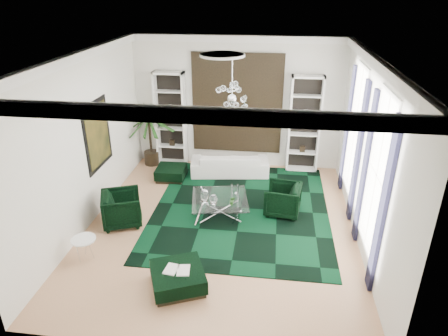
# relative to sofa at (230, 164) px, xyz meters

# --- Properties ---
(floor) EXTENTS (6.00, 7.00, 0.02)m
(floor) POSITION_rel_sofa_xyz_m (0.12, -2.74, -0.33)
(floor) COLOR tan
(floor) RESTS_ON ground
(ceiling) EXTENTS (6.00, 7.00, 0.02)m
(ceiling) POSITION_rel_sofa_xyz_m (0.12, -2.74, 3.49)
(ceiling) COLOR white
(ceiling) RESTS_ON ground
(wall_back) EXTENTS (6.00, 0.02, 3.80)m
(wall_back) POSITION_rel_sofa_xyz_m (0.12, 0.77, 1.58)
(wall_back) COLOR silver
(wall_back) RESTS_ON ground
(wall_front) EXTENTS (6.00, 0.02, 3.80)m
(wall_front) POSITION_rel_sofa_xyz_m (0.12, -6.25, 1.58)
(wall_front) COLOR silver
(wall_front) RESTS_ON ground
(wall_left) EXTENTS (0.02, 7.00, 3.80)m
(wall_left) POSITION_rel_sofa_xyz_m (-2.89, -2.74, 1.58)
(wall_left) COLOR silver
(wall_left) RESTS_ON ground
(wall_right) EXTENTS (0.02, 7.00, 3.80)m
(wall_right) POSITION_rel_sofa_xyz_m (3.13, -2.74, 1.58)
(wall_right) COLOR silver
(wall_right) RESTS_ON ground
(crown_molding) EXTENTS (6.00, 7.00, 0.18)m
(crown_molding) POSITION_rel_sofa_xyz_m (0.12, -2.74, 3.38)
(crown_molding) COLOR white
(crown_molding) RESTS_ON ceiling
(ceiling_medallion) EXTENTS (0.90, 0.90, 0.05)m
(ceiling_medallion) POSITION_rel_sofa_xyz_m (0.12, -2.44, 3.45)
(ceiling_medallion) COLOR white
(ceiling_medallion) RESTS_ON ceiling
(tapestry) EXTENTS (2.50, 0.06, 2.80)m
(tapestry) POSITION_rel_sofa_xyz_m (0.12, 0.72, 1.58)
(tapestry) COLOR black
(tapestry) RESTS_ON wall_back
(shelving_left) EXTENTS (0.90, 0.38, 2.80)m
(shelving_left) POSITION_rel_sofa_xyz_m (-1.83, 0.57, 1.08)
(shelving_left) COLOR white
(shelving_left) RESTS_ON floor
(shelving_right) EXTENTS (0.90, 0.38, 2.80)m
(shelving_right) POSITION_rel_sofa_xyz_m (2.07, 0.57, 1.08)
(shelving_right) COLOR white
(shelving_right) RESTS_ON floor
(painting) EXTENTS (0.04, 1.30, 1.60)m
(painting) POSITION_rel_sofa_xyz_m (-2.85, -2.14, 1.53)
(painting) COLOR black
(painting) RESTS_ON wall_left
(window_near) EXTENTS (0.03, 1.10, 2.90)m
(window_near) POSITION_rel_sofa_xyz_m (3.11, -3.64, 1.58)
(window_near) COLOR white
(window_near) RESTS_ON wall_right
(curtain_near_a) EXTENTS (0.07, 0.30, 3.25)m
(curtain_near_a) POSITION_rel_sofa_xyz_m (3.07, -4.42, 1.33)
(curtain_near_a) COLOR black
(curtain_near_a) RESTS_ON floor
(curtain_near_b) EXTENTS (0.07, 0.30, 3.25)m
(curtain_near_b) POSITION_rel_sofa_xyz_m (3.07, -2.86, 1.33)
(curtain_near_b) COLOR black
(curtain_near_b) RESTS_ON floor
(window_far) EXTENTS (0.03, 1.10, 2.90)m
(window_far) POSITION_rel_sofa_xyz_m (3.11, -1.24, 1.58)
(window_far) COLOR white
(window_far) RESTS_ON wall_right
(curtain_far_a) EXTENTS (0.07, 0.30, 3.25)m
(curtain_far_a) POSITION_rel_sofa_xyz_m (3.07, -2.02, 1.33)
(curtain_far_a) COLOR black
(curtain_far_a) RESTS_ON floor
(curtain_far_b) EXTENTS (0.07, 0.30, 3.25)m
(curtain_far_b) POSITION_rel_sofa_xyz_m (3.07, -0.46, 1.33)
(curtain_far_b) COLOR black
(curtain_far_b) RESTS_ON floor
(rug) EXTENTS (4.20, 5.00, 0.02)m
(rug) POSITION_rel_sofa_xyz_m (0.52, -1.94, -0.31)
(rug) COLOR black
(rug) RESTS_ON floor
(sofa) EXTENTS (2.30, 1.14, 0.64)m
(sofa) POSITION_rel_sofa_xyz_m (0.00, 0.00, 0.00)
(sofa) COLOR silver
(sofa) RESTS_ON floor
(armchair_left) EXTENTS (1.11, 1.10, 0.78)m
(armchair_left) POSITION_rel_sofa_xyz_m (-2.13, -2.95, 0.07)
(armchair_left) COLOR black
(armchair_left) RESTS_ON floor
(armchair_right) EXTENTS (0.93, 0.91, 0.75)m
(armchair_right) POSITION_rel_sofa_xyz_m (1.51, -2.01, 0.05)
(armchair_right) COLOR black
(armchair_right) RESTS_ON floor
(coffee_table) EXTENTS (1.50, 1.50, 0.44)m
(coffee_table) POSITION_rel_sofa_xyz_m (0.03, -2.29, -0.10)
(coffee_table) COLOR white
(coffee_table) RESTS_ON floor
(ottoman_side) EXTENTS (0.82, 0.82, 0.35)m
(ottoman_side) POSITION_rel_sofa_xyz_m (-1.61, -0.53, -0.15)
(ottoman_side) COLOR black
(ottoman_side) RESTS_ON floor
(ottoman_front) EXTENTS (1.21, 1.21, 0.37)m
(ottoman_front) POSITION_rel_sofa_xyz_m (-0.38, -4.86, -0.14)
(ottoman_front) COLOR black
(ottoman_front) RESTS_ON floor
(book) EXTENTS (0.47, 0.31, 0.03)m
(book) POSITION_rel_sofa_xyz_m (-0.38, -4.86, 0.06)
(book) COLOR white
(book) RESTS_ON ottoman_front
(side_table) EXTENTS (0.58, 0.58, 0.46)m
(side_table) POSITION_rel_sofa_xyz_m (-2.41, -4.30, -0.09)
(side_table) COLOR white
(side_table) RESTS_ON floor
(palm) EXTENTS (1.99, 1.99, 2.46)m
(palm) POSITION_rel_sofa_xyz_m (-2.45, 0.39, 0.91)
(palm) COLOR #1D4816
(palm) RESTS_ON floor
(chandelier) EXTENTS (0.86, 0.86, 0.69)m
(chandelier) POSITION_rel_sofa_xyz_m (0.30, -2.26, 2.53)
(chandelier) COLOR white
(chandelier) RESTS_ON ceiling
(table_plant) EXTENTS (0.15, 0.14, 0.23)m
(table_plant) POSITION_rel_sofa_xyz_m (0.35, -2.56, 0.24)
(table_plant) COLOR #1D4816
(table_plant) RESTS_ON coffee_table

